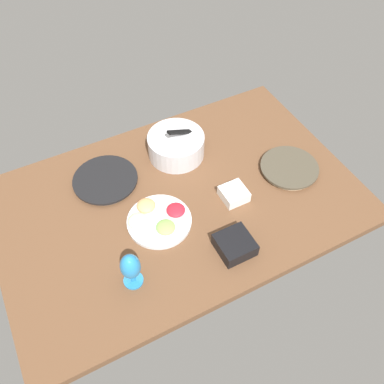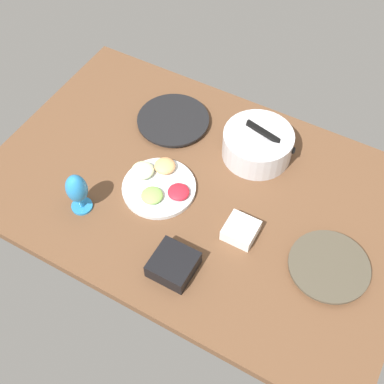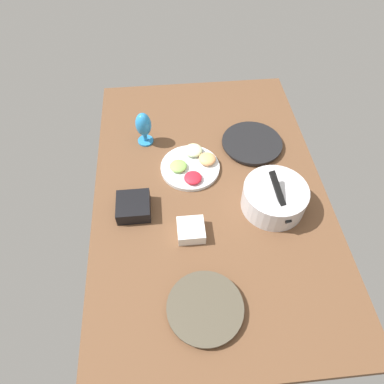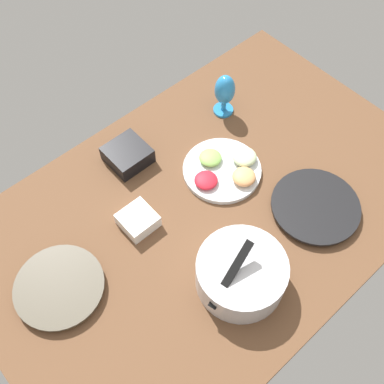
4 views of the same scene
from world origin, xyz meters
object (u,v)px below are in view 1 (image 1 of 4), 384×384
(mixing_bowl, at_px, (176,145))
(square_bowl_white, at_px, (234,193))
(fruit_platter, at_px, (157,219))
(dinner_plate_left, at_px, (105,180))
(square_bowl_black, at_px, (235,244))
(hurricane_glass_blue, at_px, (131,268))
(dinner_plate_right, at_px, (289,168))

(mixing_bowl, xyz_separation_m, square_bowl_white, (0.11, -0.37, -0.03))
(fruit_platter, bearing_deg, dinner_plate_left, 111.03)
(square_bowl_white, xyz_separation_m, square_bowl_black, (-0.14, -0.23, 0.01))
(mixing_bowl, bearing_deg, square_bowl_white, -73.61)
(fruit_platter, xyz_separation_m, hurricane_glass_blue, (-0.20, -0.21, 0.09))
(dinner_plate_right, distance_m, mixing_bowl, 0.55)
(hurricane_glass_blue, bearing_deg, dinner_plate_left, 81.56)
(dinner_plate_left, bearing_deg, mixing_bowl, 2.31)
(square_bowl_white, bearing_deg, fruit_platter, 174.20)
(dinner_plate_left, relative_size, square_bowl_black, 2.12)
(dinner_plate_left, xyz_separation_m, mixing_bowl, (0.37, 0.02, 0.05))
(dinner_plate_left, height_order, dinner_plate_right, dinner_plate_right)
(fruit_platter, xyz_separation_m, square_bowl_white, (0.36, -0.04, 0.01))
(fruit_platter, distance_m, square_bowl_black, 0.35)
(dinner_plate_left, bearing_deg, square_bowl_white, -36.10)
(dinner_plate_right, relative_size, square_bowl_white, 2.49)
(mixing_bowl, relative_size, square_bowl_white, 2.57)
(square_bowl_black, bearing_deg, dinner_plate_right, 29.13)
(square_bowl_white, height_order, square_bowl_black, square_bowl_black)
(dinner_plate_right, distance_m, square_bowl_black, 0.52)
(dinner_plate_left, xyz_separation_m, square_bowl_black, (0.34, -0.58, 0.02))
(dinner_plate_right, bearing_deg, dinner_plate_left, 157.58)
(dinner_plate_right, bearing_deg, square_bowl_black, -150.87)
(dinner_plate_right, relative_size, hurricane_glass_blue, 1.55)
(dinner_plate_right, bearing_deg, square_bowl_white, -176.30)
(dinner_plate_left, height_order, fruit_platter, fruit_platter)
(fruit_platter, height_order, hurricane_glass_blue, hurricane_glass_blue)
(dinner_plate_right, xyz_separation_m, square_bowl_white, (-0.32, -0.02, 0.01))
(dinner_plate_left, relative_size, fruit_platter, 1.08)
(dinner_plate_right, xyz_separation_m, mixing_bowl, (-0.43, 0.34, 0.05))
(mixing_bowl, height_order, hurricane_glass_blue, mixing_bowl)
(dinner_plate_left, distance_m, hurricane_glass_blue, 0.54)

